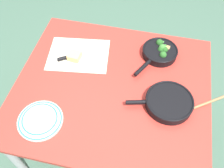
{
  "coord_description": "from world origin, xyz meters",
  "views": [
    {
      "loc": [
        0.19,
        -0.85,
        1.99
      ],
      "look_at": [
        0.0,
        0.0,
        0.8
      ],
      "focal_mm": 40.0,
      "sensor_mm": 36.0,
      "label": 1
    }
  ],
  "objects_px": {
    "skillet_broccoli": "(160,52)",
    "grater_knife": "(73,56)",
    "wooden_spoon": "(195,107)",
    "dinner_plate_stack": "(40,120)",
    "cheese_block": "(75,56)",
    "skillet_eggs": "(169,102)"
  },
  "relations": [
    {
      "from": "skillet_broccoli",
      "to": "grater_knife",
      "type": "distance_m",
      "value": 0.56
    },
    {
      "from": "wooden_spoon",
      "to": "dinner_plate_stack",
      "type": "bearing_deg",
      "value": -16.63
    },
    {
      "from": "skillet_broccoli",
      "to": "dinner_plate_stack",
      "type": "relative_size",
      "value": 1.42
    },
    {
      "from": "cheese_block",
      "to": "skillet_eggs",
      "type": "bearing_deg",
      "value": -19.63
    },
    {
      "from": "skillet_broccoli",
      "to": "skillet_eggs",
      "type": "xyz_separation_m",
      "value": [
        0.09,
        -0.37,
        -0.0
      ]
    },
    {
      "from": "skillet_broccoli",
      "to": "grater_knife",
      "type": "relative_size",
      "value": 1.35
    },
    {
      "from": "skillet_broccoli",
      "to": "dinner_plate_stack",
      "type": "bearing_deg",
      "value": -14.09
    },
    {
      "from": "skillet_broccoli",
      "to": "skillet_eggs",
      "type": "relative_size",
      "value": 0.94
    },
    {
      "from": "skillet_eggs",
      "to": "dinner_plate_stack",
      "type": "relative_size",
      "value": 1.51
    },
    {
      "from": "grater_knife",
      "to": "dinner_plate_stack",
      "type": "relative_size",
      "value": 1.05
    },
    {
      "from": "skillet_eggs",
      "to": "wooden_spoon",
      "type": "bearing_deg",
      "value": 170.46
    },
    {
      "from": "dinner_plate_stack",
      "to": "grater_knife",
      "type": "bearing_deg",
      "value": 86.67
    },
    {
      "from": "skillet_broccoli",
      "to": "dinner_plate_stack",
      "type": "height_order",
      "value": "skillet_broccoli"
    },
    {
      "from": "skillet_broccoli",
      "to": "skillet_eggs",
      "type": "height_order",
      "value": "skillet_broccoli"
    },
    {
      "from": "grater_knife",
      "to": "cheese_block",
      "type": "relative_size",
      "value": 3.12
    },
    {
      "from": "cheese_block",
      "to": "wooden_spoon",
      "type": "bearing_deg",
      "value": -15.15
    },
    {
      "from": "grater_knife",
      "to": "dinner_plate_stack",
      "type": "height_order",
      "value": "dinner_plate_stack"
    },
    {
      "from": "skillet_eggs",
      "to": "dinner_plate_stack",
      "type": "xyz_separation_m",
      "value": [
        -0.66,
        -0.25,
        -0.01
      ]
    },
    {
      "from": "skillet_eggs",
      "to": "cheese_block",
      "type": "height_order",
      "value": "skillet_eggs"
    },
    {
      "from": "skillet_broccoli",
      "to": "grater_knife",
      "type": "bearing_deg",
      "value": -47.08
    },
    {
      "from": "skillet_eggs",
      "to": "cheese_block",
      "type": "bearing_deg",
      "value": -33.84
    },
    {
      "from": "skillet_eggs",
      "to": "wooden_spoon",
      "type": "xyz_separation_m",
      "value": [
        0.15,
        0.01,
        -0.02
      ]
    }
  ]
}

